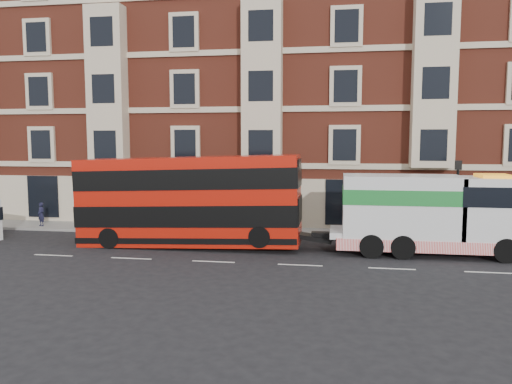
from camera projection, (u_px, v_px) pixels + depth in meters
ground at (213, 262)px, 22.98m from camera, size 120.00×120.00×0.00m
sidewalk at (243, 231)px, 30.33m from camera, size 90.00×3.00×0.15m
victorian_terrace at (268, 79)px, 36.59m from camera, size 45.00×12.00×20.40m
lamp_post_west at (140, 189)px, 29.74m from camera, size 0.35×0.15×4.35m
lamp_post_east at (457, 194)px, 26.89m from camera, size 0.35×0.15×4.35m
double_decker_bus at (189, 199)px, 26.11m from camera, size 11.62×2.67×4.70m
tow_truck at (428, 213)px, 24.25m from camera, size 9.30×2.75×3.88m
pedestrian at (41, 214)px, 31.65m from camera, size 0.65×0.55×1.50m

